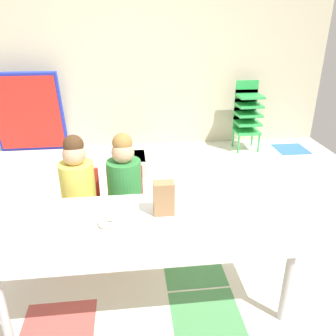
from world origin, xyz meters
name	(u,v)px	position (x,y,z in m)	size (l,w,h in m)	color
ground_plane	(131,237)	(0.00, 0.00, -0.01)	(5.51, 4.58, 0.02)	silver
back_wall	(123,45)	(0.00, 2.29, 1.35)	(5.51, 0.10, 2.70)	beige
craft_table	(146,229)	(0.11, -0.65, 0.50)	(1.76, 0.76, 0.54)	white
seated_child_near_camera	(78,182)	(-0.38, -0.04, 0.55)	(0.32, 0.31, 0.92)	red
seated_child_middle_seat	(124,179)	(-0.03, -0.04, 0.55)	(0.32, 0.31, 0.92)	red
kid_chair_green_stack	(247,112)	(1.61, 1.92, 0.52)	(0.32, 0.30, 0.92)	green
folded_activity_table	(28,114)	(-1.27, 2.09, 0.54)	(0.90, 0.29, 1.09)	#1E33BF
paper_bag_brown	(164,198)	(0.23, -0.55, 0.65)	(0.13, 0.09, 0.22)	#9E754C
paper_plate_near_edge	(109,225)	(-0.12, -0.65, 0.55)	(0.18, 0.18, 0.01)	white
donut_powdered_on_plate	(108,222)	(-0.12, -0.65, 0.57)	(0.12, 0.12, 0.04)	white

